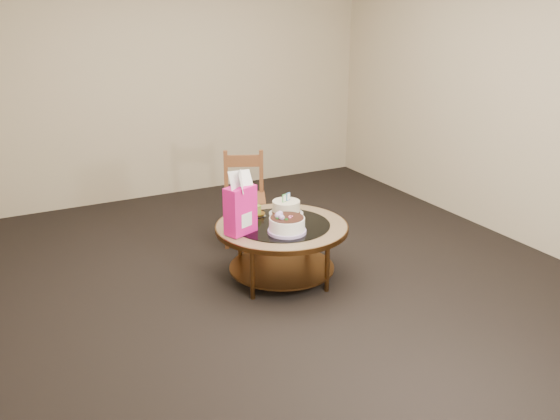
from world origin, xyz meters
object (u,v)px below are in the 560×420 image
coffee_table (282,234)px  dining_chair (244,197)px  cream_cake (286,208)px  gift_bag (240,203)px  decorated_cake (287,226)px

coffee_table → dining_chair: 0.87m
coffee_table → cream_cake: 0.26m
dining_chair → coffee_table: bearing=-71.4°
gift_bag → dining_chair: (0.43, 0.88, -0.28)m
decorated_cake → gift_bag: (-0.30, 0.16, 0.17)m
cream_cake → coffee_table: bearing=-150.5°
decorated_cake → dining_chair: 1.05m
coffee_table → cream_cake: size_ratio=3.73×
coffee_table → cream_cake: bearing=53.2°
coffee_table → decorated_cake: decorated_cake is taller
decorated_cake → cream_cake: cream_cake is taller
decorated_cake → cream_cake: 0.40m
dining_chair → decorated_cake: bearing=-73.2°
cream_cake → dining_chair: (-0.05, 0.69, -0.11)m
coffee_table → dining_chair: bearing=84.6°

